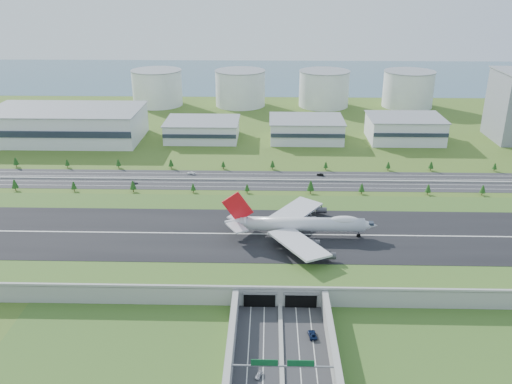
{
  "coord_description": "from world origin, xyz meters",
  "views": [
    {
      "loc": [
        -5.17,
        -239.28,
        128.77
      ],
      "look_at": [
        -12.07,
        35.0,
        16.28
      ],
      "focal_mm": 38.0,
      "sensor_mm": 36.0,
      "label": 1
    }
  ],
  "objects_px": {
    "fuel_tank_a": "(157,88)",
    "car_0": "(259,375)",
    "car_2": "(312,335)",
    "car_5": "(320,175)",
    "car_7": "(191,173)",
    "boeing_747": "(301,224)",
    "car_4": "(134,183)"
  },
  "relations": [
    {
      "from": "fuel_tank_a",
      "to": "car_0",
      "type": "height_order",
      "value": "fuel_tank_a"
    },
    {
      "from": "fuel_tank_a",
      "to": "car_2",
      "type": "relative_size",
      "value": 8.07
    },
    {
      "from": "car_2",
      "to": "car_5",
      "type": "distance_m",
      "value": 175.29
    },
    {
      "from": "car_0",
      "to": "car_7",
      "type": "height_order",
      "value": "car_7"
    },
    {
      "from": "car_0",
      "to": "car_2",
      "type": "distance_m",
      "value": 29.95
    },
    {
      "from": "boeing_747",
      "to": "car_5",
      "type": "relative_size",
      "value": 15.87
    },
    {
      "from": "car_0",
      "to": "car_5",
      "type": "distance_m",
      "value": 200.37
    },
    {
      "from": "fuel_tank_a",
      "to": "car_7",
      "type": "xyz_separation_m",
      "value": [
        61.83,
        -204.78,
        -16.54
      ]
    },
    {
      "from": "fuel_tank_a",
      "to": "car_7",
      "type": "relative_size",
      "value": 8.65
    },
    {
      "from": "fuel_tank_a",
      "to": "car_7",
      "type": "distance_m",
      "value": 214.55
    },
    {
      "from": "car_5",
      "to": "car_7",
      "type": "relative_size",
      "value": 0.82
    },
    {
      "from": "car_0",
      "to": "fuel_tank_a",
      "type": "bearing_deg",
      "value": 127.19
    },
    {
      "from": "fuel_tank_a",
      "to": "boeing_747",
      "type": "distance_m",
      "value": 337.74
    },
    {
      "from": "fuel_tank_a",
      "to": "car_2",
      "type": "bearing_deg",
      "value": -70.83
    },
    {
      "from": "boeing_747",
      "to": "car_7",
      "type": "xyz_separation_m",
      "value": [
        -68.75,
        106.68,
        -13.63
      ]
    },
    {
      "from": "boeing_747",
      "to": "car_2",
      "type": "relative_size",
      "value": 12.18
    },
    {
      "from": "car_0",
      "to": "car_2",
      "type": "xyz_separation_m",
      "value": [
        19.87,
        22.41,
        0.16
      ]
    },
    {
      "from": "car_4",
      "to": "car_7",
      "type": "relative_size",
      "value": 0.68
    },
    {
      "from": "boeing_747",
      "to": "car_0",
      "type": "xyz_separation_m",
      "value": [
        -18.51,
        -90.6,
        -13.77
      ]
    },
    {
      "from": "fuel_tank_a",
      "to": "car_4",
      "type": "distance_m",
      "value": 225.44
    },
    {
      "from": "car_2",
      "to": "car_0",
      "type": "bearing_deg",
      "value": 40.14
    },
    {
      "from": "car_2",
      "to": "car_4",
      "type": "height_order",
      "value": "car_2"
    },
    {
      "from": "car_4",
      "to": "car_5",
      "type": "height_order",
      "value": "car_5"
    },
    {
      "from": "boeing_747",
      "to": "fuel_tank_a",
      "type": "bearing_deg",
      "value": 113.48
    },
    {
      "from": "car_7",
      "to": "fuel_tank_a",
      "type": "bearing_deg",
      "value": -149.78
    },
    {
      "from": "car_0",
      "to": "car_7",
      "type": "bearing_deg",
      "value": 125.9
    },
    {
      "from": "fuel_tank_a",
      "to": "boeing_747",
      "type": "bearing_deg",
      "value": -67.25
    },
    {
      "from": "fuel_tank_a",
      "to": "car_4",
      "type": "bearing_deg",
      "value": -83.0
    },
    {
      "from": "boeing_747",
      "to": "car_5",
      "type": "distance_m",
      "value": 108.77
    },
    {
      "from": "boeing_747",
      "to": "car_4",
      "type": "bearing_deg",
      "value": 140.17
    },
    {
      "from": "car_4",
      "to": "boeing_747",
      "type": "bearing_deg",
      "value": -141.43
    },
    {
      "from": "car_2",
      "to": "car_4",
      "type": "relative_size",
      "value": 1.57
    }
  ]
}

